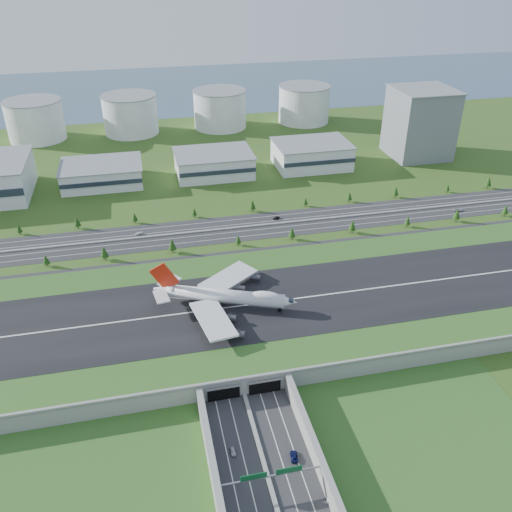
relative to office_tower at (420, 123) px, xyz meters
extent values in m
plane|color=#2C4B17|center=(-200.00, -195.00, -27.50)|extent=(1200.00, 1200.00, 0.00)
cube|color=gray|center=(-200.00, -195.00, -23.50)|extent=(520.00, 100.00, 8.00)
cube|color=#27521C|center=(-200.00, -195.00, -19.42)|extent=(520.00, 100.00, 0.16)
cube|color=black|center=(-200.00, -195.00, -19.28)|extent=(520.00, 58.00, 0.12)
cube|color=silver|center=(-200.00, -195.00, -19.20)|extent=(520.00, 0.90, 0.02)
cube|color=gray|center=(-200.00, -244.40, -18.90)|extent=(520.00, 1.20, 1.20)
cube|color=gray|center=(-218.20, -295.00, -23.50)|extent=(2.40, 100.00, 8.00)
cube|color=gray|center=(-181.80, -295.00, -23.50)|extent=(2.40, 100.00, 8.00)
cube|color=black|center=(-208.50, -245.20, -24.30)|extent=(13.00, 1.20, 6.00)
cube|color=black|center=(-191.50, -245.20, -24.30)|extent=(13.00, 1.20, 6.00)
cylinder|color=gray|center=(-219.00, -290.00, -24.00)|extent=(0.70, 0.70, 7.00)
cylinder|color=gray|center=(-181.00, -290.00, -24.00)|extent=(0.70, 0.70, 7.00)
cube|color=gray|center=(-200.00, -290.00, -20.30)|extent=(38.00, 0.50, 0.50)
cube|color=#0C4C23|center=(-206.00, -290.10, -18.90)|extent=(9.00, 0.30, 2.40)
cube|color=#0C4C23|center=(-194.00, -290.10, -18.90)|extent=(9.00, 0.30, 2.40)
cube|color=#28282B|center=(-200.00, -100.00, -27.44)|extent=(560.00, 36.00, 0.12)
cylinder|color=#3D2819|center=(-288.96, -122.00, -26.29)|extent=(0.50, 0.50, 2.42)
cone|color=#19360E|center=(-288.96, -122.00, -23.20)|extent=(3.77, 3.77, 4.84)
cylinder|color=#3D2819|center=(-256.91, -122.00, -26.04)|extent=(0.50, 0.50, 2.92)
cone|color=#19360E|center=(-256.91, -122.00, -22.31)|extent=(4.55, 4.55, 5.84)
cylinder|color=#3D2819|center=(-217.99, -122.00, -26.00)|extent=(0.50, 0.50, 3.00)
cone|color=#19360E|center=(-217.99, -122.00, -22.17)|extent=(4.67, 4.67, 6.00)
cylinder|color=#3D2819|center=(-178.46, -122.00, -26.39)|extent=(0.50, 0.50, 2.22)
cone|color=#19360E|center=(-178.46, -122.00, -23.55)|extent=(3.46, 3.46, 4.45)
cylinder|color=#3D2819|center=(-144.78, -122.00, -26.13)|extent=(0.50, 0.50, 2.75)
cone|color=#19360E|center=(-144.78, -122.00, -22.61)|extent=(4.27, 4.27, 5.50)
cylinder|color=#3D2819|center=(-105.40, -122.00, -26.05)|extent=(0.50, 0.50, 2.90)
cone|color=#19360E|center=(-105.40, -122.00, -22.35)|extent=(4.51, 4.51, 5.79)
cylinder|color=#3D2819|center=(-67.70, -122.00, -26.26)|extent=(0.50, 0.50, 2.48)
cone|color=#19360E|center=(-67.70, -122.00, -23.09)|extent=(3.86, 3.86, 4.96)
cylinder|color=#3D2819|center=(-32.91, -122.00, -26.02)|extent=(0.50, 0.50, 2.96)
cone|color=#19360E|center=(-32.91, -122.00, -22.24)|extent=(4.60, 4.60, 5.92)
cylinder|color=#3D2819|center=(2.89, -122.00, -26.16)|extent=(0.50, 0.50, 2.69)
cone|color=#19360E|center=(2.89, -122.00, -22.72)|extent=(4.18, 4.18, 5.38)
cylinder|color=#3D2819|center=(-309.54, -78.00, -26.38)|extent=(0.50, 0.50, 2.24)
cone|color=#19360E|center=(-309.54, -78.00, -23.52)|extent=(3.48, 3.48, 4.48)
cylinder|color=#3D2819|center=(-274.40, -78.00, -26.15)|extent=(0.50, 0.50, 2.71)
cone|color=#19360E|center=(-274.40, -78.00, -22.68)|extent=(4.22, 4.22, 5.42)
cylinder|color=#3D2819|center=(-238.49, -78.00, -26.30)|extent=(0.50, 0.50, 2.39)
cone|color=#19360E|center=(-238.49, -78.00, -23.24)|extent=(3.72, 3.72, 4.79)
cylinder|color=#3D2819|center=(-199.65, -78.00, -26.41)|extent=(0.50, 0.50, 2.18)
cone|color=#19360E|center=(-199.65, -78.00, -23.63)|extent=(3.39, 3.39, 4.36)
cylinder|color=#3D2819|center=(-160.03, -78.00, -26.08)|extent=(0.50, 0.50, 2.83)
cone|color=#19360E|center=(-160.03, -78.00, -22.46)|extent=(4.41, 4.41, 5.67)
cylinder|color=#3D2819|center=(-122.48, -78.00, -26.43)|extent=(0.50, 0.50, 2.14)
cone|color=#19360E|center=(-122.48, -78.00, -23.69)|extent=(3.33, 3.33, 4.29)
cylinder|color=#3D2819|center=(-90.34, -78.00, -26.21)|extent=(0.50, 0.50, 2.58)
cone|color=#19360E|center=(-90.34, -78.00, -22.92)|extent=(4.01, 4.01, 5.16)
cylinder|color=#3D2819|center=(-55.29, -78.00, -26.12)|extent=(0.50, 0.50, 2.75)
cone|color=#19360E|center=(-55.29, -78.00, -22.61)|extent=(4.28, 4.28, 5.50)
cylinder|color=#3D2819|center=(-14.24, -78.00, -26.46)|extent=(0.50, 0.50, 2.07)
cone|color=#19360E|center=(-14.24, -78.00, -23.81)|extent=(3.23, 3.23, 4.15)
cylinder|color=#3D2819|center=(18.80, -78.00, -25.97)|extent=(0.50, 0.50, 3.05)
cone|color=#19360E|center=(18.80, -78.00, -22.07)|extent=(4.75, 4.75, 6.11)
cube|color=silver|center=(-260.00, -5.00, -20.00)|extent=(58.00, 42.00, 15.00)
cube|color=silver|center=(-175.00, -5.00, -19.00)|extent=(58.00, 42.00, 17.00)
cube|color=silver|center=(-95.00, -5.00, -18.00)|extent=(58.00, 42.00, 19.00)
cube|color=slate|center=(0.00, 0.00, 0.00)|extent=(46.00, 46.00, 55.00)
cylinder|color=silver|center=(-320.00, 115.00, -10.00)|extent=(50.00, 50.00, 35.00)
cylinder|color=silver|center=(-235.00, 115.00, -10.00)|extent=(50.00, 50.00, 35.00)
cylinder|color=silver|center=(-150.00, 115.00, -10.00)|extent=(50.00, 50.00, 35.00)
cylinder|color=silver|center=(-65.00, 115.00, -10.00)|extent=(50.00, 50.00, 35.00)
cube|color=#375369|center=(-200.00, 285.00, -27.47)|extent=(1200.00, 260.00, 0.06)
cylinder|color=silver|center=(-198.51, -193.72, -13.35)|extent=(55.05, 26.81, 6.47)
cone|color=silver|center=(-170.29, -204.86, -13.35)|extent=(9.90, 8.99, 6.47)
cone|color=silver|center=(-226.73, -182.59, -12.95)|extent=(11.78, 9.73, 6.47)
ellipsoid|color=silver|center=(-180.60, -200.79, -11.02)|extent=(14.69, 9.76, 3.98)
cube|color=silver|center=(-206.71, -208.97, -14.37)|extent=(18.47, 32.23, 1.60)
cube|color=silver|center=(-194.08, -176.99, -14.37)|extent=(32.23, 28.63, 1.60)
cylinder|color=#38383D|center=(-198.48, -206.78, -16.59)|extent=(6.01, 4.75, 3.03)
cylinder|color=#38383D|center=(-197.08, -219.29, -16.59)|extent=(6.01, 4.75, 3.03)
cylinder|color=#38383D|center=(-189.57, -184.21, -16.59)|extent=(6.01, 4.75, 3.03)
cylinder|color=#38383D|center=(-180.00, -176.02, -16.59)|extent=(6.01, 4.75, 3.03)
cube|color=silver|center=(-228.21, -189.07, -12.14)|extent=(7.64, 11.90, 0.61)
cube|color=silver|center=(-223.38, -176.84, -12.14)|extent=(12.48, 11.67, 0.61)
cube|color=red|center=(-225.79, -182.96, -5.26)|extent=(13.74, 6.14, 15.16)
cylinder|color=black|center=(-174.21, -203.32, -18.66)|extent=(1.92, 0.71, 1.92)
cylinder|color=black|center=(-203.46, -195.25, -18.66)|extent=(1.92, 0.71, 1.92)
cylinder|color=black|center=(-201.09, -189.23, -18.66)|extent=(1.92, 0.71, 1.92)
cylinder|color=black|center=(-209.11, -193.02, -18.66)|extent=(1.92, 0.71, 1.92)
cylinder|color=black|center=(-206.73, -187.00, -18.66)|extent=(1.92, 0.71, 1.92)
imported|color=#AFAFB4|center=(-209.81, -272.11, -26.59)|extent=(1.98, 4.70, 1.59)
imported|color=#0D1241|center=(-188.84, -279.22, -26.61)|extent=(3.36, 5.85, 1.54)
imported|color=black|center=(-147.17, -92.88, -26.60)|extent=(5.01, 3.51, 1.57)
imported|color=silver|center=(-23.33, -108.13, -26.53)|extent=(6.62, 4.21, 1.70)
imported|color=white|center=(-236.82, -94.79, -26.68)|extent=(5.10, 2.78, 1.40)
camera|label=1|loc=(-230.74, -403.34, 133.50)|focal=38.00mm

